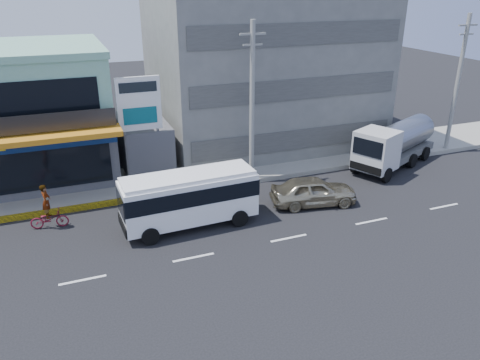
% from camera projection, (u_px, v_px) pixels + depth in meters
% --- Properties ---
extents(ground, '(120.00, 120.00, 0.00)m').
position_uv_depth(ground, '(193.00, 258.00, 22.00)').
color(ground, black).
rests_on(ground, ground).
extents(sidewalk, '(70.00, 5.00, 0.30)m').
position_uv_depth(sidewalk, '(226.00, 170.00, 31.75)').
color(sidewalk, gray).
rests_on(sidewalk, ground).
extents(shop_building, '(12.40, 11.70, 8.00)m').
position_uv_depth(shop_building, '(10.00, 117.00, 29.74)').
color(shop_building, '#454449').
rests_on(shop_building, ground).
extents(concrete_building, '(16.00, 12.00, 14.00)m').
position_uv_depth(concrete_building, '(263.00, 52.00, 35.43)').
color(concrete_building, gray).
rests_on(concrete_building, ground).
extents(gap_structure, '(3.00, 6.00, 3.50)m').
position_uv_depth(gap_structure, '(144.00, 145.00, 31.61)').
color(gap_structure, '#454449').
rests_on(gap_structure, ground).
extents(satellite_dish, '(1.50, 1.50, 0.15)m').
position_uv_depth(satellite_dish, '(144.00, 123.00, 30.03)').
color(satellite_dish, slate).
rests_on(satellite_dish, gap_structure).
extents(billboard, '(2.60, 0.18, 6.90)m').
position_uv_depth(billboard, '(140.00, 110.00, 27.79)').
color(billboard, gray).
rests_on(billboard, ground).
extents(utility_pole_near, '(1.60, 0.30, 10.00)m').
position_uv_depth(utility_pole_near, '(252.00, 104.00, 28.32)').
color(utility_pole_near, '#999993').
rests_on(utility_pole_near, ground).
extents(utility_pole_far, '(1.60, 0.30, 10.00)m').
position_uv_depth(utility_pole_far, '(457.00, 84.00, 33.63)').
color(utility_pole_far, '#999993').
rests_on(utility_pole_far, ground).
extents(minibus, '(7.11, 2.69, 2.94)m').
position_uv_depth(minibus, '(189.00, 195.00, 24.23)').
color(minibus, white).
rests_on(minibus, ground).
extents(sedan, '(5.22, 2.91, 1.68)m').
position_uv_depth(sedan, '(313.00, 191.00, 26.94)').
color(sedan, '#B4A98A').
rests_on(sedan, ground).
extents(tanker_truck, '(8.09, 5.33, 3.10)m').
position_uv_depth(tanker_truck, '(394.00, 144.00, 32.17)').
color(tanker_truck, silver).
rests_on(tanker_truck, ground).
extents(motorcycle_rider, '(1.98, 0.91, 2.45)m').
position_uv_depth(motorcycle_rider, '(48.00, 214.00, 24.38)').
color(motorcycle_rider, maroon).
rests_on(motorcycle_rider, ground).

